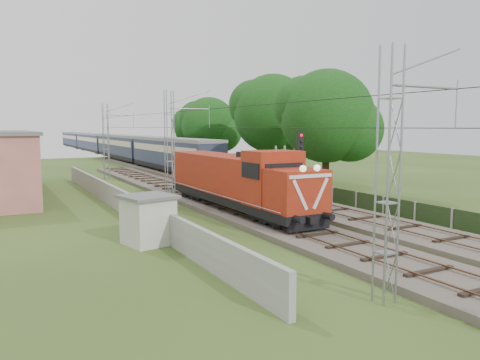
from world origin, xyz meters
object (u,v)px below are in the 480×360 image
coach_rake (106,143)px  signal_post (299,158)px  relay_hut (148,219)px  locomotive (236,180)px

coach_rake → signal_post: (-1.72, -63.61, 1.04)m
signal_post → relay_hut: 11.32m
signal_post → locomotive: bearing=144.7°
coach_rake → relay_hut: size_ratio=34.46×
signal_post → relay_hut: size_ratio=1.94×
coach_rake → relay_hut: 67.64m
coach_rake → relay_hut: coach_rake is taller
coach_rake → signal_post: bearing=-91.6°
locomotive → coach_rake: size_ratio=0.17×
locomotive → coach_rake: locomotive is taller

